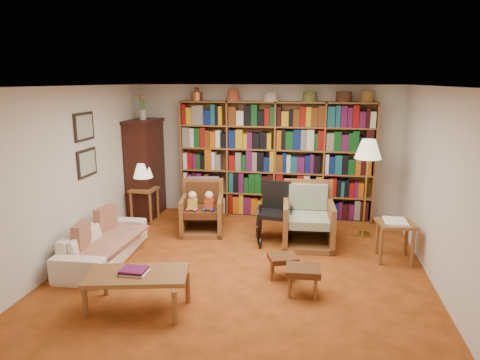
% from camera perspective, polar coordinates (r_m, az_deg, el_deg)
% --- Properties ---
extents(floor, '(5.00, 5.00, 0.00)m').
position_cam_1_polar(floor, '(6.22, 0.54, -11.31)').
color(floor, '#AE491A').
rests_on(floor, ground).
extents(ceiling, '(5.00, 5.00, 0.00)m').
position_cam_1_polar(ceiling, '(5.66, 0.60, 12.41)').
color(ceiling, silver).
rests_on(ceiling, wall_back).
extents(wall_back, '(5.00, 0.00, 5.00)m').
position_cam_1_polar(wall_back, '(8.24, 3.44, 3.88)').
color(wall_back, silver).
rests_on(wall_back, floor).
extents(wall_front, '(5.00, 0.00, 5.00)m').
position_cam_1_polar(wall_front, '(3.48, -6.33, -9.27)').
color(wall_front, silver).
rests_on(wall_front, floor).
extents(wall_left, '(0.00, 5.00, 5.00)m').
position_cam_1_polar(wall_left, '(6.68, -21.08, 0.84)').
color(wall_left, silver).
rests_on(wall_left, floor).
extents(wall_right, '(0.00, 5.00, 5.00)m').
position_cam_1_polar(wall_right, '(5.95, 25.07, -0.97)').
color(wall_right, silver).
rests_on(wall_right, floor).
extents(bookshelf, '(3.60, 0.30, 2.42)m').
position_cam_1_polar(bookshelf, '(8.07, 4.71, 3.09)').
color(bookshelf, brown).
rests_on(bookshelf, floor).
extents(curio_cabinet, '(0.50, 0.95, 2.40)m').
position_cam_1_polar(curio_cabinet, '(8.38, -12.50, 1.69)').
color(curio_cabinet, '#36140E').
rests_on(curio_cabinet, floor).
extents(framed_pictures, '(0.03, 0.52, 0.97)m').
position_cam_1_polar(framed_pictures, '(6.86, -19.91, 4.42)').
color(framed_pictures, black).
rests_on(framed_pictures, wall_left).
extents(sofa, '(1.84, 0.81, 0.53)m').
position_cam_1_polar(sofa, '(6.60, -17.72, -7.99)').
color(sofa, '#EFE4CA').
rests_on(sofa, floor).
extents(sofa_throw, '(0.78, 1.38, 0.04)m').
position_cam_1_polar(sofa_throw, '(6.57, -17.35, -7.73)').
color(sofa_throw, beige).
rests_on(sofa_throw, sofa).
extents(cushion_left, '(0.20, 0.42, 0.41)m').
position_cam_1_polar(cushion_left, '(6.89, -17.45, -5.43)').
color(cushion_left, maroon).
rests_on(cushion_left, sofa).
extents(cushion_right, '(0.17, 0.40, 0.39)m').
position_cam_1_polar(cushion_right, '(6.31, -20.36, -7.36)').
color(cushion_right, maroon).
rests_on(cushion_right, sofa).
extents(side_table_lamp, '(0.47, 0.47, 0.63)m').
position_cam_1_polar(side_table_lamp, '(8.11, -12.66, -2.17)').
color(side_table_lamp, brown).
rests_on(side_table_lamp, floor).
extents(table_lamp, '(0.36, 0.36, 0.48)m').
position_cam_1_polar(table_lamp, '(8.00, -12.83, 1.17)').
color(table_lamp, gold).
rests_on(table_lamp, side_table_lamp).
extents(armchair_leather, '(0.84, 0.87, 0.91)m').
position_cam_1_polar(armchair_leather, '(7.48, -4.89, -4.04)').
color(armchair_leather, brown).
rests_on(armchair_leather, floor).
extents(armchair_sage, '(0.85, 0.88, 0.99)m').
position_cam_1_polar(armchair_sage, '(6.97, 9.07, -5.37)').
color(armchair_sage, brown).
rests_on(armchair_sage, floor).
extents(wheelchair, '(0.56, 0.78, 0.97)m').
position_cam_1_polar(wheelchair, '(7.01, 4.72, -4.59)').
color(wheelchair, black).
rests_on(wheelchair, floor).
extents(floor_lamp, '(0.44, 0.44, 1.64)m').
position_cam_1_polar(floor_lamp, '(7.28, 16.70, 3.46)').
color(floor_lamp, gold).
rests_on(floor_lamp, floor).
extents(side_table_papers, '(0.58, 0.58, 0.61)m').
position_cam_1_polar(side_table_papers, '(6.60, 20.00, -6.13)').
color(side_table_papers, brown).
rests_on(side_table_papers, floor).
extents(footstool_a, '(0.45, 0.42, 0.31)m').
position_cam_1_polar(footstool_a, '(5.79, 5.73, -10.53)').
color(footstool_a, '#542716').
rests_on(footstool_a, floor).
extents(footstool_b, '(0.43, 0.37, 0.35)m').
position_cam_1_polar(footstool_b, '(5.40, 8.42, -12.05)').
color(footstool_b, '#542716').
rests_on(footstool_b, floor).
extents(coffee_table, '(1.23, 0.80, 0.50)m').
position_cam_1_polar(coffee_table, '(5.11, -13.59, -12.51)').
color(coffee_table, brown).
rests_on(coffee_table, floor).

